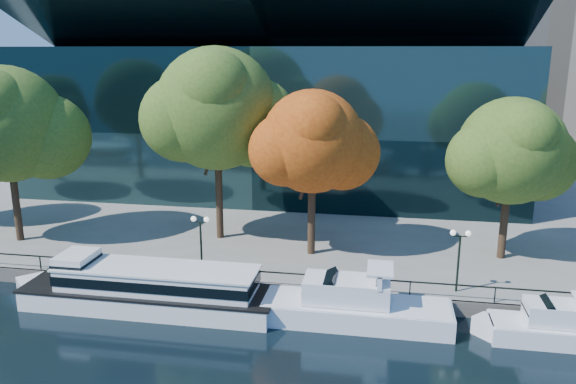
% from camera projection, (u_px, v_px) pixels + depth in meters
% --- Properties ---
extents(ground, '(160.00, 160.00, 0.00)m').
position_uv_depth(ground, '(239.00, 322.00, 33.43)').
color(ground, black).
rests_on(ground, ground).
extents(promenade, '(90.00, 67.08, 1.00)m').
position_uv_depth(promenade, '(316.00, 179.00, 68.01)').
color(promenade, slate).
rests_on(promenade, ground).
extents(railing, '(88.20, 0.08, 0.99)m').
position_uv_depth(railing, '(252.00, 271.00, 36.05)').
color(railing, black).
rests_on(railing, promenade).
extents(convention_building, '(50.00, 24.57, 21.43)m').
position_uv_depth(convention_building, '(276.00, 116.00, 62.32)').
color(convention_building, black).
rests_on(convention_building, ground).
extents(tour_boat, '(17.53, 3.91, 3.33)m').
position_uv_depth(tour_boat, '(143.00, 286.00, 35.01)').
color(tour_boat, silver).
rests_on(tour_boat, ground).
extents(cruiser_near, '(12.39, 3.19, 3.59)m').
position_uv_depth(cruiser_near, '(347.00, 305.00, 33.16)').
color(cruiser_near, white).
rests_on(cruiser_near, ground).
extents(cruiser_far, '(8.99, 2.49, 2.94)m').
position_uv_depth(cruiser_far, '(558.00, 326.00, 30.95)').
color(cruiser_far, white).
rests_on(cruiser_far, ground).
extents(tree_1, '(11.07, 9.07, 13.68)m').
position_uv_depth(tree_1, '(8.00, 127.00, 42.49)').
color(tree_1, black).
rests_on(tree_1, promenade).
extents(tree_2, '(11.78, 9.66, 15.07)m').
position_uv_depth(tree_2, '(219.00, 112.00, 42.80)').
color(tree_2, black).
rests_on(tree_2, promenade).
extents(tree_3, '(9.25, 7.59, 12.12)m').
position_uv_depth(tree_3, '(314.00, 144.00, 39.78)').
color(tree_3, black).
rests_on(tree_3, promenade).
extents(tree_4, '(9.38, 7.70, 11.65)m').
position_uv_depth(tree_4, '(513.00, 153.00, 39.02)').
color(tree_4, black).
rests_on(tree_4, promenade).
extents(lamp_1, '(1.26, 0.36, 4.03)m').
position_uv_depth(lamp_1, '(201.00, 232.00, 37.37)').
color(lamp_1, black).
rests_on(lamp_1, promenade).
extents(lamp_2, '(1.26, 0.36, 4.03)m').
position_uv_depth(lamp_2, '(460.00, 246.00, 34.57)').
color(lamp_2, black).
rests_on(lamp_2, promenade).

